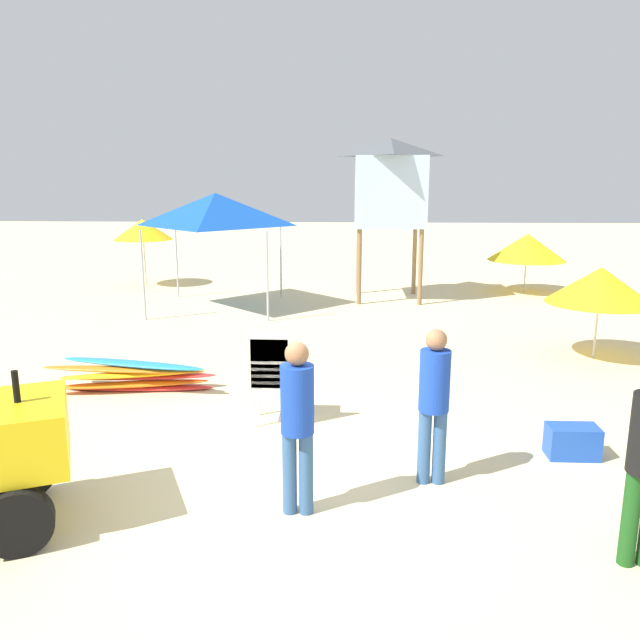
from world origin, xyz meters
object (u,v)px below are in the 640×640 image
Objects in this scene: lifeguard_near_left at (434,396)px; beach_umbrella_far at (527,247)px; lifeguard_far_right at (297,417)px; stacked_plastic_chairs at (271,370)px; beach_umbrella_mid at (600,285)px; lifeguard_tower at (390,183)px; surfboard_pile at (133,376)px; cooler_box at (572,442)px; popup_canopy at (216,209)px; beach_umbrella_left at (143,229)px.

lifeguard_near_left is 0.79× the size of beach_umbrella_far.
lifeguard_far_right reaches higher than lifeguard_near_left.
stacked_plastic_chairs is 0.69× the size of beach_umbrella_mid.
surfboard_pile is at bearing -119.30° from lifeguard_tower.
cooler_box is (5.92, -2.06, -0.05)m from surfboard_pile.
lifeguard_tower is (0.15, 10.50, 2.10)m from lifeguard_near_left.
popup_canopy is 8.76m from beach_umbrella_far.
beach_umbrella_left is at bearing 166.02° from lifeguard_tower.
stacked_plastic_chairs is at bearing 103.45° from lifeguard_far_right.
beach_umbrella_far reaches higher than stacked_plastic_chairs.
beach_umbrella_mid is (5.48, 3.40, 0.59)m from stacked_plastic_chairs.
beach_umbrella_far is 3.70× the size of cooler_box.
lifeguard_tower is at bearing 18.24° from popup_canopy.
lifeguard_far_right is at bearing -97.76° from lifeguard_tower.
stacked_plastic_chairs is 11.95m from beach_umbrella_left.
beach_umbrella_mid is at bearing 54.20° from lifeguard_near_left.
lifeguard_far_right is 3.50m from cooler_box.
lifeguard_far_right reaches higher than stacked_plastic_chairs.
stacked_plastic_chairs is 2.31m from lifeguard_far_right.
popup_canopy is 4.57m from lifeguard_tower.
surfboard_pile is 0.92× the size of popup_canopy.
beach_umbrella_left is at bearing 132.05° from popup_canopy.
lifeguard_tower is (4.30, 1.42, 0.63)m from popup_canopy.
beach_umbrella_mid is at bearing 15.67° from surfboard_pile.
popup_canopy is at bearing -161.76° from lifeguard_tower.
lifeguard_tower is (4.33, 7.72, 2.83)m from surfboard_pile.
lifeguard_tower is 6.74m from beach_umbrella_mid.
lifeguard_near_left is 0.91× the size of beach_umbrella_mid.
surfboard_pile is at bearing 146.48° from lifeguard_near_left.
beach_umbrella_far is (6.03, 10.14, 0.55)m from stacked_plastic_chairs.
cooler_box is at bearing -52.81° from beach_umbrella_left.
stacked_plastic_chairs is 9.47m from lifeguard_tower.
beach_umbrella_far reaches higher than beach_umbrella_mid.
beach_umbrella_mid reaches higher than stacked_plastic_chairs.
lifeguard_tower reaches higher than beach_umbrella_mid.
lifeguard_near_left is at bearing -60.16° from beach_umbrella_left.
lifeguard_near_left reaches higher than beach_umbrella_mid.
surfboard_pile is 6.27m from cooler_box.
popup_canopy reaches higher than lifeguard_near_left.
surfboard_pile is 12.23m from beach_umbrella_far.
surfboard_pile is 1.57× the size of lifeguard_near_left.
lifeguard_near_left is 0.40× the size of lifeguard_tower.
stacked_plastic_chairs is 0.76× the size of lifeguard_near_left.
lifeguard_far_right is at bearing -74.10° from popup_canopy.
surfboard_pile is at bearing -90.28° from popup_canopy.
beach_umbrella_far is (5.50, 12.37, 0.29)m from lifeguard_far_right.
stacked_plastic_chairs reaches higher than cooler_box.
beach_umbrella_mid is (3.57, 4.95, 0.36)m from lifeguard_near_left.
beach_umbrella_left is (-7.20, 1.79, -1.38)m from lifeguard_tower.
beach_umbrella_far is (0.56, 6.74, -0.05)m from beach_umbrella_mid.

